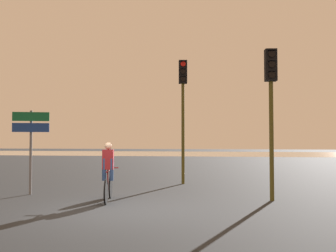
% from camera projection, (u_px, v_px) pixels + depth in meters
% --- Properties ---
extents(ground_plane, '(120.00, 120.00, 0.00)m').
position_uv_depth(ground_plane, '(118.00, 211.00, 8.84)').
color(ground_plane, black).
extents(water_strip, '(80.00, 16.00, 0.01)m').
position_uv_depth(water_strip, '(200.00, 154.00, 45.98)').
color(water_strip, '#9E937F').
rests_on(water_strip, ground).
extents(traffic_light_near_right, '(0.34, 0.36, 4.23)m').
position_uv_depth(traffic_light_near_right, '(271.00, 95.00, 10.46)').
color(traffic_light_near_right, '#4C4719').
rests_on(traffic_light_near_right, ground).
extents(traffic_light_center, '(0.35, 0.37, 4.78)m').
position_uv_depth(traffic_light_center, '(183.00, 98.00, 14.47)').
color(traffic_light_center, '#4C4719').
rests_on(traffic_light_center, ground).
extents(direction_sign_post, '(1.05, 0.37, 2.60)m').
position_uv_depth(direction_sign_post, '(31.00, 136.00, 11.59)').
color(direction_sign_post, slate).
rests_on(direction_sign_post, ground).
extents(cyclist, '(0.49, 1.69, 1.62)m').
position_uv_depth(cyclist, '(108.00, 171.00, 10.25)').
color(cyclist, black).
rests_on(cyclist, ground).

